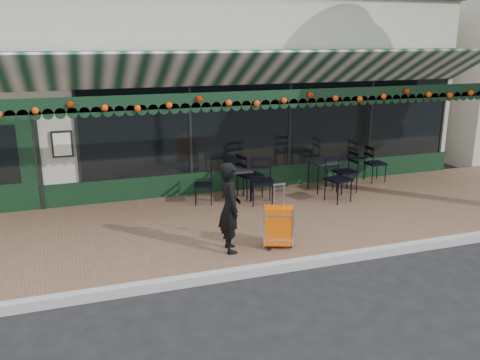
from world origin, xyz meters
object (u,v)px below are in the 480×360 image
object	(u,v)px
chair_b_right	(250,175)
chair_b_front	(262,181)
cafe_table_a	(323,164)
chair_a_front	(338,180)
chair_b_left	(203,185)
chair_a_right	(375,164)
woman	(230,207)
chair_a_left	(345,172)
suitcase	(278,226)
cafe_table_b	(237,172)

from	to	relation	value
chair_b_right	chair_b_front	distance (m)	0.56
cafe_table_a	chair_b_right	world-z (taller)	chair_b_right
chair_a_front	chair_b_left	size ratio (longest dim) A/B	1.19
chair_a_right	woman	bearing A→B (deg)	122.36
chair_a_front	chair_b_left	xyz separation A→B (m)	(-2.82, 0.79, -0.08)
chair_a_left	chair_b_right	bearing A→B (deg)	-101.23
chair_a_left	chair_b_front	distance (m)	2.14
chair_a_front	cafe_table_a	bearing A→B (deg)	70.44
chair_a_left	chair_b_front	bearing A→B (deg)	-86.60
suitcase	chair_a_left	size ratio (longest dim) A/B	1.18
chair_b_left	cafe_table_a	bearing A→B (deg)	105.95
chair_b_left	chair_b_front	xyz separation A→B (m)	(1.19, -0.41, 0.09)
chair_a_left	chair_a_right	size ratio (longest dim) A/B	1.04
chair_a_front	chair_b_front	size ratio (longest dim) A/B	0.98
cafe_table_b	chair_a_left	xyz separation A→B (m)	(2.56, -0.23, -0.16)
chair_b_front	cafe_table_a	bearing A→B (deg)	29.79
woman	cafe_table_b	size ratio (longest dim) A/B	2.15
cafe_table_a	chair_b_front	xyz separation A→B (m)	(-1.69, -0.44, -0.15)
chair_b_front	chair_b_left	bearing A→B (deg)	175.95
chair_a_right	chair_b_left	world-z (taller)	chair_a_right
chair_a_front	chair_b_right	bearing A→B (deg)	135.42
woman	chair_a_front	xyz separation A→B (m)	(3.04, 1.79, -0.27)
woman	cafe_table_a	world-z (taller)	woman
suitcase	chair_b_right	xyz separation A→B (m)	(0.52, 2.86, 0.12)
chair_a_front	chair_a_left	bearing A→B (deg)	33.29
chair_a_right	chair_a_front	bearing A→B (deg)	124.65
cafe_table_b	chair_b_left	size ratio (longest dim) A/B	0.86
chair_a_right	chair_b_left	xyz separation A→B (m)	(-4.48, -0.33, -0.05)
chair_a_front	chair_b_front	world-z (taller)	chair_b_front
chair_a_right	chair_a_front	xyz separation A→B (m)	(-1.66, -1.13, 0.03)
cafe_table_a	chair_a_right	bearing A→B (deg)	10.58
suitcase	chair_a_front	xyz separation A→B (m)	(2.22, 1.91, 0.11)
chair_b_left	chair_b_right	xyz separation A→B (m)	(1.11, 0.15, 0.09)
chair_b_left	chair_b_right	bearing A→B (deg)	112.92
woman	chair_a_right	bearing A→B (deg)	-53.04
suitcase	chair_b_front	bearing A→B (deg)	95.51
suitcase	chair_a_front	world-z (taller)	suitcase
woman	cafe_table_a	size ratio (longest dim) A/B	2.10
chair_a_right	chair_b_front	world-z (taller)	chair_b_front
cafe_table_b	chair_a_right	xyz separation A→B (m)	(3.73, 0.33, -0.18)
chair_a_left	chair_b_right	xyz separation A→B (m)	(-2.20, 0.37, 0.02)
woman	chair_b_left	distance (m)	2.62
chair_a_right	chair_a_front	size ratio (longest dim) A/B	0.94
woman	chair_b_left	size ratio (longest dim) A/B	1.86
chair_b_right	cafe_table_a	bearing A→B (deg)	-106.75
suitcase	chair_b_front	distance (m)	2.37
chair_b_left	chair_b_right	size ratio (longest dim) A/B	0.82
chair_a_right	chair_b_front	xyz separation A→B (m)	(-3.29, -0.74, 0.04)
chair_a_right	chair_b_front	distance (m)	3.38
chair_a_right	cafe_table_a	bearing A→B (deg)	101.12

